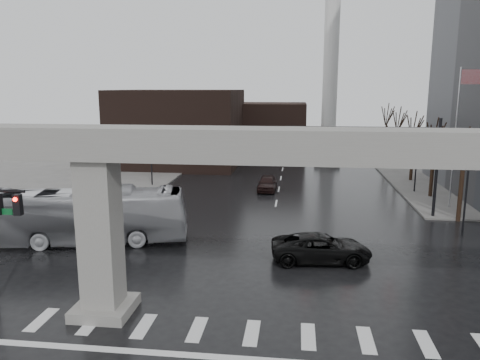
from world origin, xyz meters
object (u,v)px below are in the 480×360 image
(signal_mast_arm, at_px, (389,145))
(pickup_truck, at_px, (321,248))
(city_bus, at_px, (85,216))
(far_car, at_px, (267,183))

(signal_mast_arm, height_order, pickup_truck, signal_mast_arm)
(signal_mast_arm, relative_size, city_bus, 0.90)
(signal_mast_arm, bearing_deg, city_bus, -156.44)
(city_bus, xyz_separation_m, far_car, (11.13, 17.73, -1.12))
(pickup_truck, xyz_separation_m, far_car, (-4.50, 19.33, -0.07))
(city_bus, bearing_deg, far_car, -43.99)
(signal_mast_arm, bearing_deg, far_car, 140.25)
(signal_mast_arm, bearing_deg, pickup_truck, -117.48)
(city_bus, height_order, far_car, city_bus)
(far_car, bearing_deg, pickup_truck, -75.61)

